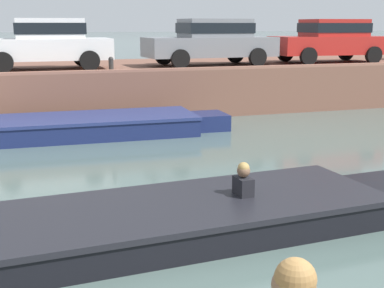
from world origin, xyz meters
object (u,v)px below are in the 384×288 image
(mooring_bollard_mid, at_px, (111,64))
(car_left_inner_white, at_px, (46,42))
(motorboat_passing, at_px, (207,214))
(car_centre_grey, at_px, (212,40))
(boat_moored_central_navy, at_px, (107,125))
(car_right_inner_red, at_px, (331,39))

(mooring_bollard_mid, bearing_deg, car_left_inner_white, 137.81)
(motorboat_passing, xyz_separation_m, mooring_bollard_mid, (0.23, 8.93, 1.49))
(car_left_inner_white, height_order, mooring_bollard_mid, car_left_inner_white)
(car_centre_grey, height_order, mooring_bollard_mid, car_centre_grey)
(boat_moored_central_navy, height_order, car_left_inner_white, car_left_inner_white)
(boat_moored_central_navy, xyz_separation_m, motorboat_passing, (0.24, -7.07, -0.03))
(car_centre_grey, distance_m, car_right_inner_red, 4.59)
(car_left_inner_white, xyz_separation_m, car_centre_grey, (5.38, 0.00, 0.00))
(car_right_inner_red, bearing_deg, boat_moored_central_navy, -158.79)
(car_right_inner_red, bearing_deg, mooring_bollard_mid, -169.48)
(motorboat_passing, xyz_separation_m, car_left_inner_white, (-1.47, 10.47, 2.09))
(boat_moored_central_navy, distance_m, car_right_inner_red, 9.60)
(boat_moored_central_navy, relative_size, car_centre_grey, 1.37)
(car_left_inner_white, distance_m, car_centre_grey, 5.38)
(boat_moored_central_navy, xyz_separation_m, car_centre_grey, (4.15, 3.40, 2.06))
(boat_moored_central_navy, distance_m, car_centre_grey, 5.75)
(car_centre_grey, relative_size, mooring_bollard_mid, 10.00)
(motorboat_passing, xyz_separation_m, car_right_inner_red, (8.50, 10.47, 2.09))
(motorboat_passing, bearing_deg, boat_moored_central_navy, 91.94)
(car_left_inner_white, bearing_deg, car_right_inner_red, -0.02)
(boat_moored_central_navy, distance_m, mooring_bollard_mid, 2.40)
(car_right_inner_red, bearing_deg, motorboat_passing, -129.10)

